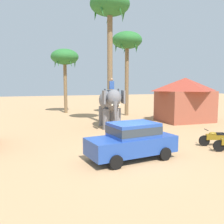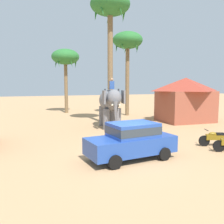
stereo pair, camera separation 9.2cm
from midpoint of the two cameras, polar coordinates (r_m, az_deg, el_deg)
name	(u,v)px [view 1 (the left image)]	position (r m, az deg, el deg)	size (l,w,h in m)	color
ground_plane	(128,159)	(11.52, 3.51, -10.90)	(120.00, 120.00, 0.00)	tan
car_sedan_foreground	(132,139)	(11.28, 4.50, -6.40)	(4.29, 2.27, 1.70)	#23479E
elephant_with_mahout	(110,103)	(18.99, -0.61, 2.21)	(2.03, 3.97, 3.88)	slate
motorcycle_fourth_in_row	(215,138)	(14.79, 22.81, -5.60)	(1.72, 0.80, 0.94)	black
palm_tree_behind_elephant	(110,10)	(21.07, -0.64, 22.75)	(3.20, 3.20, 10.65)	brown
palm_tree_near_hut	(127,43)	(26.96, 3.43, 15.81)	(3.20, 3.20, 8.94)	brown
palm_tree_left_of_road	(65,58)	(29.48, -11.09, 12.20)	(3.20, 3.20, 7.46)	brown
roadside_hut	(185,98)	(23.27, 16.55, 3.09)	(5.13, 4.36, 4.00)	#994C38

